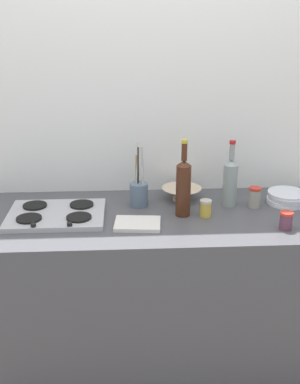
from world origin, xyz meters
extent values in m
plane|color=#6B6056|center=(0.00, 0.00, 0.00)|extent=(6.00, 6.00, 0.00)
cube|color=#4C4C51|center=(0.00, 0.00, 0.45)|extent=(1.80, 0.70, 0.90)
cube|color=white|center=(0.00, 0.38, 1.23)|extent=(1.90, 0.06, 2.46)
cube|color=#B2B2B7|center=(-0.45, 0.00, 0.91)|extent=(0.46, 0.35, 0.02)
cylinder|color=black|center=(-0.57, -0.07, 0.93)|extent=(0.12, 0.12, 0.01)
cylinder|color=black|center=(-0.34, -0.07, 0.93)|extent=(0.12, 0.12, 0.01)
cylinder|color=black|center=(-0.57, 0.08, 0.93)|extent=(0.12, 0.12, 0.01)
cylinder|color=black|center=(-0.34, 0.08, 0.93)|extent=(0.12, 0.12, 0.01)
cylinder|color=black|center=(-0.53, -0.16, 0.93)|extent=(0.02, 0.02, 0.02)
cylinder|color=black|center=(-0.37, -0.16, 0.93)|extent=(0.02, 0.02, 0.02)
cylinder|color=white|center=(0.71, 0.11, 0.91)|extent=(0.20, 0.20, 0.01)
cylinder|color=white|center=(0.71, 0.12, 0.92)|extent=(0.20, 0.20, 0.01)
cylinder|color=white|center=(0.72, 0.11, 0.93)|extent=(0.20, 0.20, 0.01)
cylinder|color=white|center=(0.72, 0.11, 0.94)|extent=(0.20, 0.20, 0.01)
cylinder|color=white|center=(0.72, 0.12, 0.95)|extent=(0.20, 0.20, 0.01)
cylinder|color=#472314|center=(0.16, -0.01, 1.03)|extent=(0.07, 0.07, 0.25)
cone|color=#472314|center=(0.16, -0.01, 1.16)|extent=(0.07, 0.07, 0.03)
cylinder|color=#472314|center=(0.16, -0.01, 1.22)|extent=(0.03, 0.03, 0.08)
cylinder|color=gold|center=(0.16, -0.01, 1.27)|extent=(0.03, 0.03, 0.02)
cylinder|color=gray|center=(0.41, 0.11, 1.01)|extent=(0.07, 0.07, 0.22)
cone|color=gray|center=(0.41, 0.11, 1.13)|extent=(0.07, 0.07, 0.03)
cylinder|color=gray|center=(0.41, 0.11, 1.18)|extent=(0.03, 0.03, 0.08)
cylinder|color=#B21E1E|center=(0.41, 0.11, 1.23)|extent=(0.03, 0.03, 0.02)
cylinder|color=beige|center=(0.18, 0.20, 0.91)|extent=(0.09, 0.09, 0.01)
cone|color=beige|center=(0.18, 0.20, 0.94)|extent=(0.21, 0.21, 0.06)
cylinder|color=slate|center=(-0.05, 0.13, 0.96)|extent=(0.09, 0.09, 0.12)
cylinder|color=#B7B7B2|center=(-0.03, 0.10, 1.08)|extent=(0.02, 0.02, 0.27)
cylinder|color=#B7B7B2|center=(-0.06, 0.14, 1.08)|extent=(0.02, 0.06, 0.27)
cylinder|color=#997247|center=(-0.06, 0.14, 1.05)|extent=(0.02, 0.04, 0.21)
cylinder|color=#262626|center=(-0.05, 0.14, 1.07)|extent=(0.01, 0.05, 0.25)
cylinder|color=#66384C|center=(0.61, -0.19, 0.94)|extent=(0.06, 0.06, 0.07)
cylinder|color=red|center=(0.61, -0.19, 0.98)|extent=(0.06, 0.06, 0.01)
cylinder|color=#9E998C|center=(0.53, 0.07, 0.95)|extent=(0.06, 0.06, 0.09)
cylinder|color=red|center=(0.53, 0.07, 1.00)|extent=(0.06, 0.06, 0.01)
cylinder|color=gold|center=(0.27, -0.03, 0.94)|extent=(0.06, 0.06, 0.07)
cylinder|color=beige|center=(0.27, -0.03, 0.98)|extent=(0.06, 0.06, 0.01)
cube|color=silver|center=(-0.06, -0.12, 0.91)|extent=(0.22, 0.18, 0.02)
camera|label=1|loc=(-0.12, -2.07, 1.81)|focal=43.52mm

